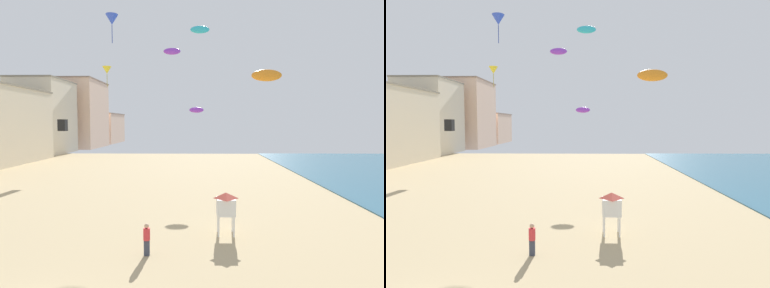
# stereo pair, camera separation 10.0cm
# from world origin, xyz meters

# --- Properties ---
(boardwalk_hotel_far) EXTENTS (10.36, 13.53, 16.26)m
(boardwalk_hotel_far) POSITION_xyz_m (-28.57, 60.19, 8.14)
(boardwalk_hotel_far) COLOR beige
(boardwalk_hotel_far) RESTS_ON ground
(boardwalk_hotel_distant) EXTENTS (14.84, 16.90, 18.40)m
(boardwalk_hotel_distant) POSITION_xyz_m (-28.57, 77.58, 9.21)
(boardwalk_hotel_distant) COLOR beige
(boardwalk_hotel_distant) RESTS_ON ground
(boardwalk_hotel_furthest) EXTENTS (14.08, 18.53, 10.03)m
(boardwalk_hotel_furthest) POSITION_xyz_m (-28.57, 98.17, 5.02)
(boardwalk_hotel_furthest) COLOR beige
(boardwalk_hotel_furthest) RESTS_ON ground
(kite_flyer) EXTENTS (0.34, 0.34, 1.64)m
(kite_flyer) POSITION_xyz_m (3.27, 6.69, 0.92)
(kite_flyer) COLOR #383D4C
(kite_flyer) RESTS_ON ground
(lifeguard_stand) EXTENTS (1.10, 1.10, 2.55)m
(lifeguard_stand) POSITION_xyz_m (7.51, 9.80, 1.84)
(lifeguard_stand) COLOR white
(lifeguard_stand) RESTS_ON ground
(kite_purple_parafoil) EXTENTS (1.52, 0.42, 0.59)m
(kite_purple_parafoil) POSITION_xyz_m (5.64, 24.45, 8.08)
(kite_purple_parafoil) COLOR purple
(kite_blue_delta) EXTENTS (1.12, 1.12, 2.54)m
(kite_blue_delta) POSITION_xyz_m (-1.96, 20.02, 15.99)
(kite_blue_delta) COLOR blue
(kite_yellow_delta) EXTENTS (0.85, 0.85, 1.94)m
(kite_yellow_delta) POSITION_xyz_m (-2.96, 21.66, 11.78)
(kite_yellow_delta) COLOR yellow
(kite_orange_parafoil) EXTENTS (1.82, 0.51, 0.71)m
(kite_orange_parafoil) POSITION_xyz_m (9.94, 10.39, 9.54)
(kite_orange_parafoil) COLOR orange
(kite_purple_parafoil_2) EXTENTS (1.94, 0.54, 0.75)m
(kite_purple_parafoil_2) POSITION_xyz_m (2.84, 27.30, 14.80)
(kite_purple_parafoil_2) COLOR purple
(kite_cyan_parafoil) EXTENTS (2.05, 0.57, 0.80)m
(kite_cyan_parafoil) POSITION_xyz_m (5.99, 25.66, 16.71)
(kite_cyan_parafoil) COLOR #2DB7CC
(kite_black_box) EXTENTS (0.94, 0.94, 1.48)m
(kite_black_box) POSITION_xyz_m (-11.44, 30.87, 6.44)
(kite_black_box) COLOR black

